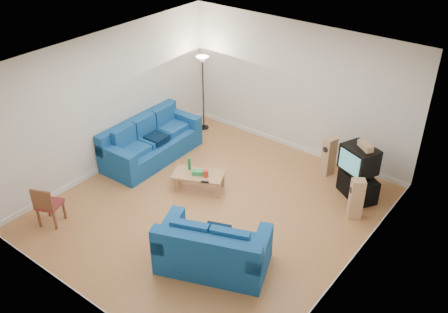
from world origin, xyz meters
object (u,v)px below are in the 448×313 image
Objects in this scene: coffee_table at (198,176)px; tv_stand at (358,186)px; television at (359,159)px; sofa_three_seat at (150,144)px; sofa_loveseat at (212,252)px.

tv_stand is at bearing 33.22° from coffee_table.
tv_stand is 0.65m from television.
tv_stand is at bearing 106.45° from sofa_three_seat.
sofa_loveseat is 1.78× the size of coffee_table.
sofa_loveseat reaches higher than tv_stand.
sofa_loveseat is 2.48× the size of tv_stand.
sofa_loveseat is 2.51× the size of television.
sofa_loveseat is at bearing 58.42° from sofa_three_seat.
television is (2.81, 1.87, 0.57)m from coffee_table.
coffee_table is 3.42m from television.
sofa_three_seat is 2.91× the size of tv_stand.
sofa_loveseat is (3.58, -2.07, 0.00)m from sofa_three_seat.
sofa_three_seat is 4.90m from television.
sofa_loveseat is at bearing -83.75° from television.
sofa_loveseat reaches higher than coffee_table.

